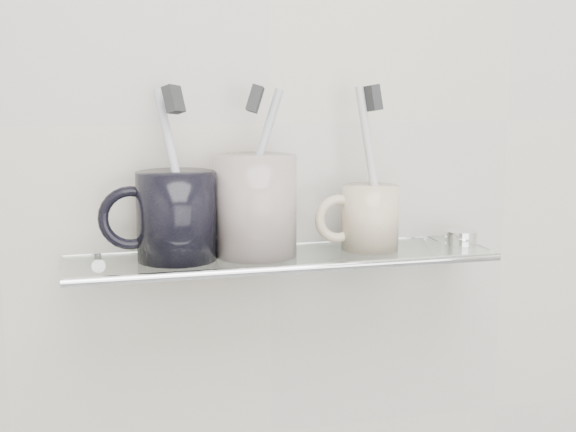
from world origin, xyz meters
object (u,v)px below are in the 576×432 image
object	(u,v)px
shelf_glass	(283,258)
mug_center	(256,206)
mug_right	(370,217)
mug_left	(176,216)

from	to	relation	value
shelf_glass	mug_center	distance (m)	0.07
mug_right	mug_center	bearing A→B (deg)	-171.01
mug_left	mug_right	distance (m)	0.23
mug_left	shelf_glass	bearing A→B (deg)	15.85
mug_left	mug_center	distance (m)	0.09
mug_center	mug_right	distance (m)	0.14
mug_center	mug_right	size ratio (longest dim) A/B	1.51
shelf_glass	mug_center	size ratio (longest dim) A/B	4.27
mug_center	mug_right	world-z (taller)	mug_center
shelf_glass	mug_left	distance (m)	0.13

